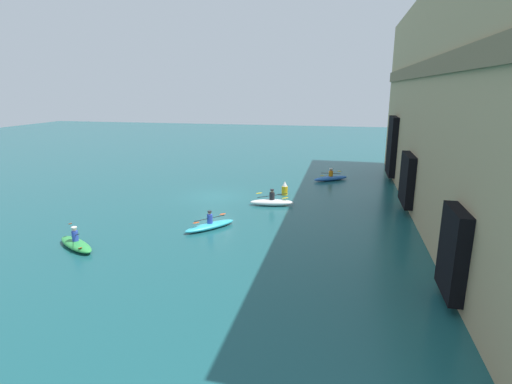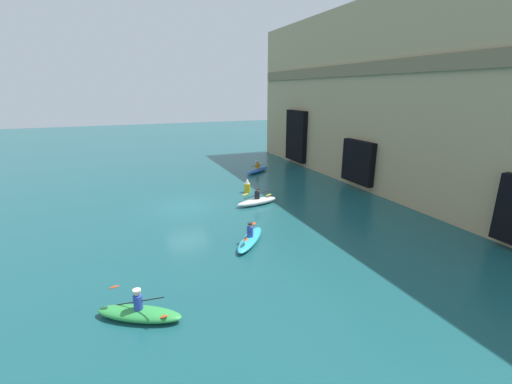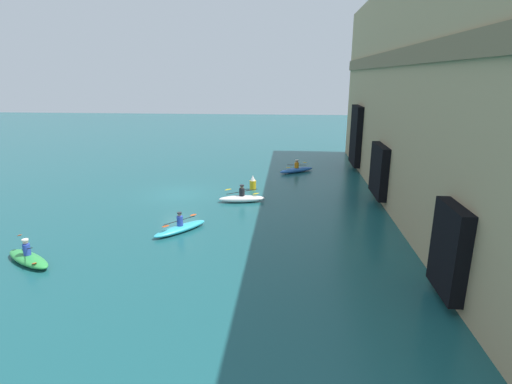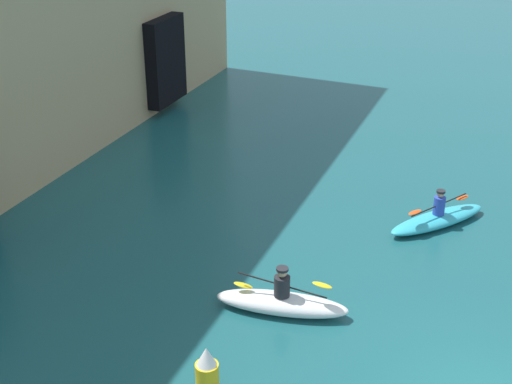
{
  "view_description": "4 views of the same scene",
  "coord_description": "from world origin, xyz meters",
  "views": [
    {
      "loc": [
        27.01,
        9.08,
        7.7
      ],
      "look_at": [
        3.25,
        3.82,
        1.39
      ],
      "focal_mm": 28.0,
      "sensor_mm": 36.0,
      "label": 1
    },
    {
      "loc": [
        21.34,
        -3.79,
        7.35
      ],
      "look_at": [
        2.34,
        4.02,
        1.21
      ],
      "focal_mm": 24.0,
      "sensor_mm": 36.0,
      "label": 2
    },
    {
      "loc": [
        25.72,
        7.52,
        7.81
      ],
      "look_at": [
        2.85,
        5.54,
        1.14
      ],
      "focal_mm": 28.0,
      "sensor_mm": 36.0,
      "label": 3
    },
    {
      "loc": [
        -11.03,
        0.25,
        9.32
      ],
      "look_at": [
        2.21,
        5.46,
        2.4
      ],
      "focal_mm": 50.0,
      "sensor_mm": 36.0,
      "label": 4
    }
  ],
  "objects": [
    {
      "name": "kayak_blue",
      "position": [
        -7.3,
        8.11,
        0.23
      ],
      "size": [
        2.47,
        3.13,
        1.07
      ],
      "rotation": [
        0.0,
        0.0,
        5.32
      ],
      "color": "blue",
      "rests_on": "ground"
    },
    {
      "name": "kayak_cyan",
      "position": [
        6.69,
        1.91,
        0.21
      ],
      "size": [
        2.98,
        2.58,
        1.05
      ],
      "rotation": [
        0.0,
        0.0,
        5.61
      ],
      "color": "#33B2C6",
      "rests_on": "ground"
    },
    {
      "name": "kayak_green",
      "position": [
        10.84,
        -3.69,
        0.23
      ],
      "size": [
        2.2,
        2.96,
        1.12
      ],
      "rotation": [
        0.0,
        0.0,
        4.18
      ],
      "color": "green",
      "rests_on": "ground"
    },
    {
      "name": "kayak_white",
      "position": [
        1.35,
        4.51,
        0.26
      ],
      "size": [
        1.23,
        3.05,
        1.14
      ],
      "rotation": [
        0.0,
        0.0,
        1.73
      ],
      "color": "white",
      "rests_on": "ground"
    },
    {
      "name": "ground_plane",
      "position": [
        0.0,
        0.0,
        0.0
      ],
      "size": [
        120.0,
        120.0,
        0.0
      ],
      "primitive_type": "plane",
      "color": "#195156"
    },
    {
      "name": "marker_buoy",
      "position": [
        -1.62,
        4.93,
        0.49
      ],
      "size": [
        0.45,
        0.45,
        1.05
      ],
      "color": "yellow",
      "rests_on": "ground"
    },
    {
      "name": "cliff_bluff",
      "position": [
        0.87,
        15.96,
        6.75
      ],
      "size": [
        35.62,
        5.71,
        13.57
      ],
      "color": "tan",
      "rests_on": "ground"
    }
  ]
}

